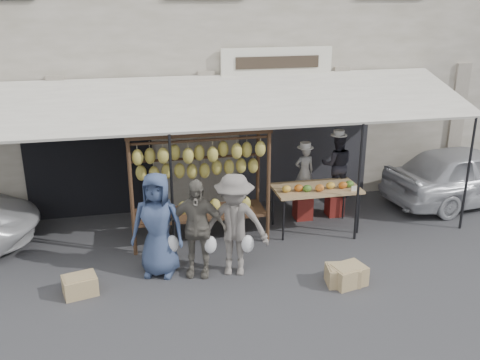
% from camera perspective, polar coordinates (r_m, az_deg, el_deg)
% --- Properties ---
extents(ground_plane, '(90.00, 90.00, 0.00)m').
position_cam_1_polar(ground_plane, '(9.02, 0.22, -10.88)').
color(ground_plane, '#2D2D30').
extents(shophouse, '(24.00, 6.15, 7.30)m').
position_cam_1_polar(shophouse, '(14.22, -5.65, 15.76)').
color(shophouse, beige).
rests_on(shophouse, ground_plane).
extents(awning, '(10.00, 2.35, 2.92)m').
position_cam_1_polar(awning, '(10.21, -2.51, 8.27)').
color(awning, silver).
rests_on(awning, ground_plane).
extents(banana_rack, '(2.60, 0.90, 2.24)m').
position_cam_1_polar(banana_rack, '(9.87, -4.45, 1.84)').
color(banana_rack, black).
rests_on(banana_rack, ground_plane).
extents(produce_table, '(1.70, 0.90, 1.04)m').
position_cam_1_polar(produce_table, '(10.64, 8.19, -0.97)').
color(produce_table, tan).
rests_on(produce_table, ground_plane).
extents(vendor_left, '(0.41, 0.27, 1.10)m').
position_cam_1_polar(vendor_left, '(11.09, 6.88, 0.89)').
color(vendor_left, gray).
rests_on(vendor_left, stool_left).
extents(vendor_right, '(0.77, 0.67, 1.34)m').
position_cam_1_polar(vendor_right, '(11.34, 10.31, 1.60)').
color(vendor_right, '#22212A').
rests_on(vendor_right, stool_right).
extents(customer_left, '(1.02, 0.82, 1.81)m').
position_cam_1_polar(customer_left, '(9.00, -8.78, -4.74)').
color(customer_left, '#344364').
rests_on(customer_left, ground_plane).
extents(customer_mid, '(1.08, 0.68, 1.71)m').
position_cam_1_polar(customer_mid, '(8.92, -4.69, -5.13)').
color(customer_mid, '#615B52').
rests_on(customer_mid, ground_plane).
extents(customer_right, '(1.30, 0.97, 1.79)m').
position_cam_1_polar(customer_right, '(8.90, -0.61, -4.84)').
color(customer_right, '#6A635D').
rests_on(customer_right, ground_plane).
extents(stool_left, '(0.40, 0.40, 0.49)m').
position_cam_1_polar(stool_left, '(11.37, 6.72, -2.92)').
color(stool_left, maroon).
rests_on(stool_left, ground_plane).
extents(stool_right, '(0.34, 0.34, 0.46)m').
position_cam_1_polar(stool_right, '(11.64, 10.04, -2.63)').
color(stool_right, maroon).
rests_on(stool_right, ground_plane).
extents(crate_near_a, '(0.57, 0.46, 0.31)m').
position_cam_1_polar(crate_near_a, '(9.08, 10.87, -9.94)').
color(crate_near_a, tan).
rests_on(crate_near_a, ground_plane).
extents(crate_near_b, '(0.63, 0.53, 0.33)m').
position_cam_1_polar(crate_near_b, '(9.08, 11.45, -9.92)').
color(crate_near_b, tan).
rests_on(crate_near_b, ground_plane).
extents(crate_far, '(0.59, 0.50, 0.31)m').
position_cam_1_polar(crate_far, '(9.01, -16.70, -10.72)').
color(crate_far, tan).
rests_on(crate_far, ground_plane).
extents(sedan, '(4.07, 2.08, 1.33)m').
position_cam_1_polar(sedan, '(13.08, 23.13, 0.56)').
color(sedan, '#B1B2B7').
rests_on(sedan, ground_plane).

